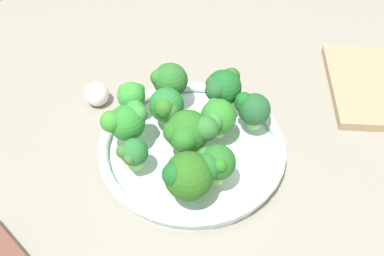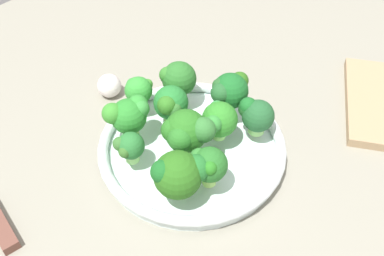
# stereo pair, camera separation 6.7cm
# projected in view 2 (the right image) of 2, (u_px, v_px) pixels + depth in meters

# --- Properties ---
(ground_plane) EXTENTS (1.30, 1.30, 0.03)m
(ground_plane) POSITION_uv_depth(u_px,v_px,m) (202.00, 172.00, 0.70)
(ground_plane) COLOR gray
(bowl) EXTENTS (0.29, 0.29, 0.03)m
(bowl) POSITION_uv_depth(u_px,v_px,m) (192.00, 148.00, 0.70)
(bowl) COLOR silver
(bowl) RESTS_ON ground_plane
(broccoli_floret_0) EXTENTS (0.05, 0.05, 0.06)m
(broccoli_floret_0) POSITION_uv_depth(u_px,v_px,m) (139.00, 91.00, 0.72)
(broccoli_floret_0) COLOR #8CC562
(broccoli_floret_0) RESTS_ON bowl
(broccoli_floret_1) EXTENTS (0.06, 0.05, 0.06)m
(broccoli_floret_1) POSITION_uv_depth(u_px,v_px,m) (219.00, 120.00, 0.67)
(broccoli_floret_1) COLOR #8FD166
(broccoli_floret_1) RESTS_ON bowl
(broccoli_floret_2) EXTENTS (0.05, 0.05, 0.06)m
(broccoli_floret_2) POSITION_uv_depth(u_px,v_px,m) (209.00, 165.00, 0.61)
(broccoli_floret_2) COLOR #95CA57
(broccoli_floret_2) RESTS_ON bowl
(broccoli_floret_3) EXTENTS (0.06, 0.06, 0.06)m
(broccoli_floret_3) POSITION_uv_depth(u_px,v_px,m) (171.00, 104.00, 0.70)
(broccoli_floret_3) COLOR #91CB56
(broccoli_floret_3) RESTS_ON bowl
(broccoli_floret_4) EXTENTS (0.07, 0.07, 0.07)m
(broccoli_floret_4) POSITION_uv_depth(u_px,v_px,m) (179.00, 174.00, 0.59)
(broccoli_floret_4) COLOR #8FD76B
(broccoli_floret_4) RESTS_ON bowl
(broccoli_floret_5) EXTENTS (0.07, 0.06, 0.07)m
(broccoli_floret_5) POSITION_uv_depth(u_px,v_px,m) (129.00, 115.00, 0.67)
(broccoli_floret_5) COLOR #84C25E
(broccoli_floret_5) RESTS_ON bowl
(broccoli_floret_6) EXTENTS (0.04, 0.04, 0.05)m
(broccoli_floret_6) POSITION_uv_depth(u_px,v_px,m) (130.00, 146.00, 0.64)
(broccoli_floret_6) COLOR #97D972
(broccoli_floret_6) RESTS_ON bowl
(broccoli_floret_7) EXTENTS (0.06, 0.06, 0.07)m
(broccoli_floret_7) POSITION_uv_depth(u_px,v_px,m) (177.00, 79.00, 0.73)
(broccoli_floret_7) COLOR #93C55E
(broccoli_floret_7) RESTS_ON bowl
(broccoli_floret_8) EXTENTS (0.07, 0.06, 0.07)m
(broccoli_floret_8) POSITION_uv_depth(u_px,v_px,m) (229.00, 90.00, 0.70)
(broccoli_floret_8) COLOR #75BA5C
(broccoli_floret_8) RESTS_ON bowl
(broccoli_floret_9) EXTENTS (0.07, 0.07, 0.07)m
(broccoli_floret_9) POSITION_uv_depth(u_px,v_px,m) (186.00, 132.00, 0.64)
(broccoli_floret_9) COLOR #82B856
(broccoli_floret_9) RESTS_ON bowl
(broccoli_floret_10) EXTENTS (0.05, 0.06, 0.06)m
(broccoli_floret_10) POSITION_uv_depth(u_px,v_px,m) (255.00, 114.00, 0.68)
(broccoli_floret_10) COLOR #8CC66A
(broccoli_floret_10) RESTS_ON bowl
(garlic_bulb) EXTENTS (0.04, 0.04, 0.04)m
(garlic_bulb) POSITION_uv_depth(u_px,v_px,m) (109.00, 86.00, 0.79)
(garlic_bulb) COLOR silver
(garlic_bulb) RESTS_ON ground_plane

